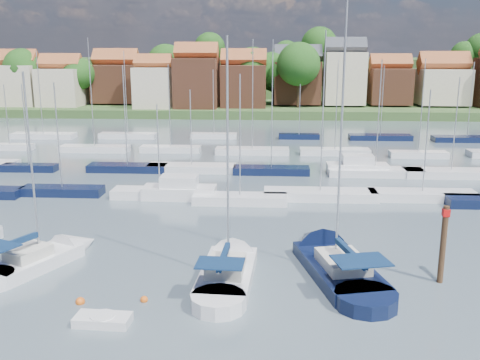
{
  "coord_description": "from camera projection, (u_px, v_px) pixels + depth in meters",
  "views": [
    {
      "loc": [
        3.6,
        -29.37,
        13.74
      ],
      "look_at": [
        0.92,
        14.0,
        3.36
      ],
      "focal_mm": 40.0,
      "sensor_mm": 36.0,
      "label": 1
    }
  ],
  "objects": [
    {
      "name": "marina_field",
      "position": [
        259.0,
        163.0,
        65.83
      ],
      "size": [
        79.62,
        41.41,
        15.93
      ],
      "color": "silver",
      "rests_on": "ground"
    },
    {
      "name": "sailboat_left",
      "position": [
        47.0,
        257.0,
        35.81
      ],
      "size": [
        6.58,
        10.21,
        13.7
      ],
      "rotation": [
        0.0,
        0.0,
        1.14
      ],
      "color": "silver",
      "rests_on": "ground"
    },
    {
      "name": "timber_piling",
      "position": [
        442.0,
        259.0,
        32.45
      ],
      "size": [
        0.4,
        0.4,
        7.12
      ],
      "color": "#4C331E",
      "rests_on": "ground"
    },
    {
      "name": "buoy_c",
      "position": [
        144.0,
        301.0,
        30.29
      ],
      "size": [
        0.44,
        0.44,
        0.44
      ],
      "primitive_type": "sphere",
      "color": "#D85914",
      "rests_on": "ground"
    },
    {
      "name": "buoy_e",
      "position": [
        306.0,
        252.0,
        37.82
      ],
      "size": [
        0.53,
        0.53,
        0.53
      ],
      "primitive_type": "sphere",
      "color": "beige",
      "rests_on": "ground"
    },
    {
      "name": "sailboat_centre",
      "position": [
        230.0,
        266.0,
        34.32
      ],
      "size": [
        3.67,
        11.92,
        16.0
      ],
      "rotation": [
        0.0,
        0.0,
        1.52
      ],
      "color": "silver",
      "rests_on": "ground"
    },
    {
      "name": "buoy_b",
      "position": [
        80.0,
        303.0,
        30.04
      ],
      "size": [
        0.53,
        0.53,
        0.53
      ],
      "primitive_type": "sphere",
      "color": "#D85914",
      "rests_on": "ground"
    },
    {
      "name": "buoy_d",
      "position": [
        220.0,
        318.0,
        28.36
      ],
      "size": [
        0.47,
        0.47,
        0.47
      ],
      "primitive_type": "sphere",
      "color": "beige",
      "rests_on": "ground"
    },
    {
      "name": "tender",
      "position": [
        103.0,
        320.0,
        27.68
      ],
      "size": [
        2.94,
        1.47,
        0.62
      ],
      "rotation": [
        0.0,
        0.0,
        -0.05
      ],
      "color": "silver",
      "rests_on": "ground"
    },
    {
      "name": "sailboat_navy",
      "position": [
        329.0,
        259.0,
        35.53
      ],
      "size": [
        6.68,
        14.03,
        18.7
      ],
      "rotation": [
        0.0,
        0.0,
        1.81
      ],
      "color": "black",
      "rests_on": "ground"
    },
    {
      "name": "buoy_f",
      "position": [
        339.0,
        302.0,
        30.18
      ],
      "size": [
        0.47,
        0.47,
        0.47
      ],
      "primitive_type": "sphere",
      "color": "beige",
      "rests_on": "ground"
    },
    {
      "name": "ground",
      "position": [
        245.0,
        159.0,
        70.76
      ],
      "size": [
        260.0,
        260.0,
        0.0
      ],
      "primitive_type": "plane",
      "color": "#415159",
      "rests_on": "ground"
    },
    {
      "name": "far_shore_town",
      "position": [
        269.0,
        84.0,
        159.51
      ],
      "size": [
        212.46,
        90.0,
        22.27
      ],
      "color": "#375028",
      "rests_on": "ground"
    }
  ]
}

